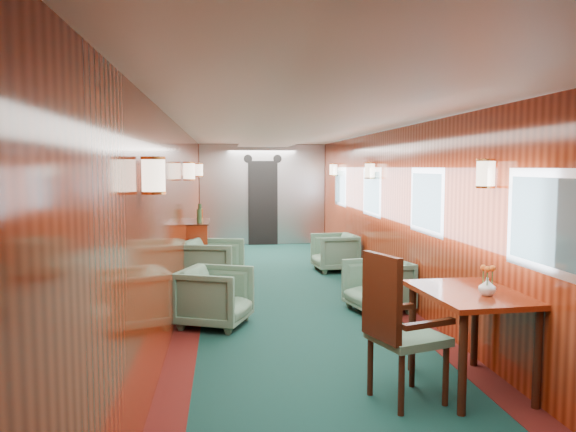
% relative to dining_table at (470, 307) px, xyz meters
% --- Properties ---
extents(room, '(12.00, 12.10, 2.40)m').
position_rel_dining_table_xyz_m(room, '(-1.12, 3.08, 0.94)').
color(room, '#0D3029').
rests_on(room, ground).
extents(bulkhead, '(2.98, 0.17, 2.39)m').
position_rel_dining_table_xyz_m(bulkhead, '(-1.12, 8.99, 0.49)').
color(bulkhead, '#ABAEB3').
rests_on(bulkhead, ground).
extents(windows_right, '(0.02, 8.60, 0.80)m').
position_rel_dining_table_xyz_m(windows_right, '(0.37, 3.33, 0.75)').
color(windows_right, silver).
rests_on(windows_right, ground).
extents(wall_sconces, '(2.97, 7.97, 0.25)m').
position_rel_dining_table_xyz_m(wall_sconces, '(-1.12, 3.65, 1.09)').
color(wall_sconces, '#F7E2C1').
rests_on(wall_sconces, ground).
extents(dining_table, '(0.84, 1.15, 0.83)m').
position_rel_dining_table_xyz_m(dining_table, '(0.00, 0.00, 0.00)').
color(dining_table, maroon).
rests_on(dining_table, ground).
extents(side_chair, '(0.66, 0.68, 1.19)m').
position_rel_dining_table_xyz_m(side_chair, '(-0.71, -0.22, -0.05)').
color(side_chair, '#1D4434').
rests_on(side_chair, ground).
extents(credenza, '(0.34, 1.08, 1.25)m').
position_rel_dining_table_xyz_m(credenza, '(-2.46, 4.91, -0.20)').
color(credenza, maroon).
rests_on(credenza, ground).
extents(flower_vase, '(0.17, 0.17, 0.14)m').
position_rel_dining_table_xyz_m(flower_vase, '(0.06, -0.16, 0.20)').
color(flower_vase, silver).
rests_on(flower_vase, dining_table).
extents(armchair_left_near, '(0.97, 0.96, 0.69)m').
position_rel_dining_table_xyz_m(armchair_left_near, '(-2.15, 2.11, -0.35)').
color(armchair_left_near, '#1D4434').
rests_on(armchair_left_near, ground).
extents(armchair_left_far, '(1.03, 1.02, 0.77)m').
position_rel_dining_table_xyz_m(armchair_left_far, '(-2.22, 4.03, -0.31)').
color(armchair_left_far, '#1D4434').
rests_on(armchair_left_far, ground).
extents(armchair_right_near, '(0.88, 0.87, 0.67)m').
position_rel_dining_table_xyz_m(armchair_right_near, '(-0.08, 2.54, -0.36)').
color(armchair_right_near, '#1D4434').
rests_on(armchair_right_near, ground).
extents(armchair_right_far, '(0.81, 0.79, 0.67)m').
position_rel_dining_table_xyz_m(armchair_right_far, '(-0.08, 5.38, -0.36)').
color(armchair_right_far, '#1D4434').
rests_on(armchair_right_far, ground).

